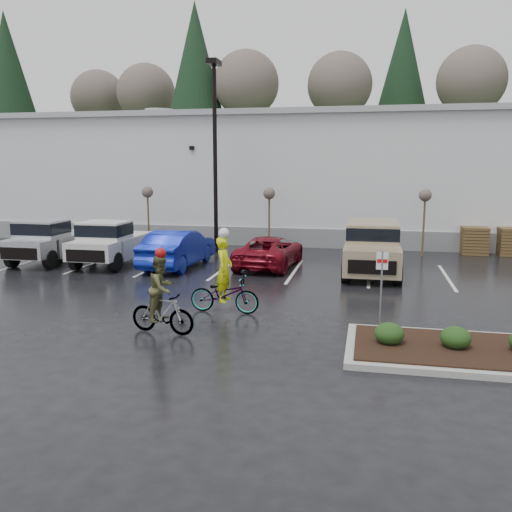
% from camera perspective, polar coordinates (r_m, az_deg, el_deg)
% --- Properties ---
extents(ground, '(120.00, 120.00, 0.00)m').
position_cam_1_polar(ground, '(14.86, -2.07, -7.53)').
color(ground, black).
rests_on(ground, ground).
extents(warehouse, '(60.50, 15.50, 7.20)m').
position_cam_1_polar(warehouse, '(35.93, 6.42, 8.52)').
color(warehouse, silver).
rests_on(warehouse, ground).
extents(wooded_ridge, '(80.00, 25.00, 6.00)m').
position_cam_1_polar(wooded_ridge, '(58.88, 8.57, 8.33)').
color(wooded_ridge, '#23401B').
rests_on(wooded_ridge, ground).
extents(lamppost, '(0.50, 1.00, 9.22)m').
position_cam_1_polar(lamppost, '(26.84, -4.35, 12.48)').
color(lamppost, black).
rests_on(lamppost, ground).
extents(sapling_west, '(0.60, 0.60, 3.20)m').
position_cam_1_polar(sapling_west, '(29.15, -11.35, 6.29)').
color(sapling_west, '#47331C').
rests_on(sapling_west, ground).
extents(sapling_mid, '(0.60, 0.60, 3.20)m').
position_cam_1_polar(sapling_mid, '(27.27, 1.40, 6.24)').
color(sapling_mid, '#47331C').
rests_on(sapling_mid, ground).
extents(sapling_east, '(0.60, 0.60, 3.20)m').
position_cam_1_polar(sapling_east, '(26.94, 17.37, 5.76)').
color(sapling_east, '#47331C').
rests_on(sapling_east, ground).
extents(pallet_stack_a, '(1.20, 1.20, 1.35)m').
position_cam_1_polar(pallet_stack_a, '(28.48, 21.98, 1.53)').
color(pallet_stack_a, '#47331C').
rests_on(pallet_stack_a, ground).
extents(pallet_stack_b, '(1.20, 1.20, 1.35)m').
position_cam_1_polar(pallet_stack_b, '(28.83, 25.31, 1.39)').
color(pallet_stack_b, '#47331C').
rests_on(pallet_stack_b, ground).
extents(shrub_a, '(0.70, 0.70, 0.52)m').
position_cam_1_polar(shrub_a, '(13.40, 13.86, -7.93)').
color(shrub_a, '#163512').
rests_on(shrub_a, curb_island).
extents(shrub_b, '(0.70, 0.70, 0.52)m').
position_cam_1_polar(shrub_b, '(13.54, 20.27, -8.07)').
color(shrub_b, '#163512').
rests_on(shrub_b, curb_island).
extents(fire_lane_sign, '(0.30, 0.05, 2.20)m').
position_cam_1_polar(fire_lane_sign, '(14.29, 13.07, -2.66)').
color(fire_lane_sign, gray).
rests_on(fire_lane_sign, ground).
extents(pickup_silver, '(2.10, 5.20, 1.96)m').
position_cam_1_polar(pickup_silver, '(26.25, -20.49, 1.65)').
color(pickup_silver, '#B9BAC1').
rests_on(pickup_silver, ground).
extents(pickup_white, '(2.10, 5.20, 1.96)m').
position_cam_1_polar(pickup_white, '(24.84, -14.64, 1.52)').
color(pickup_white, beige).
rests_on(pickup_white, ground).
extents(car_blue, '(1.96, 4.98, 1.61)m').
position_cam_1_polar(car_blue, '(23.43, -8.20, 0.83)').
color(car_blue, '#0D1D95').
rests_on(car_blue, ground).
extents(car_red, '(2.58, 4.94, 1.33)m').
position_cam_1_polar(car_red, '(23.25, 1.44, 0.50)').
color(car_red, maroon).
rests_on(car_red, ground).
extents(suv_tan, '(2.20, 5.10, 2.06)m').
position_cam_1_polar(suv_tan, '(22.14, 12.13, 0.77)').
color(suv_tan, gray).
rests_on(suv_tan, ground).
extents(cyclist_hivis, '(2.12, 0.79, 2.55)m').
position_cam_1_polar(cyclist_hivis, '(16.14, -3.34, -3.27)').
color(cyclist_hivis, '#3F3F44').
rests_on(cyclist_hivis, ground).
extents(cyclist_olive, '(1.81, 0.90, 2.28)m').
position_cam_1_polar(cyclist_olive, '(14.36, -9.87, -4.84)').
color(cyclist_olive, '#3F3F44').
rests_on(cyclist_olive, ground).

